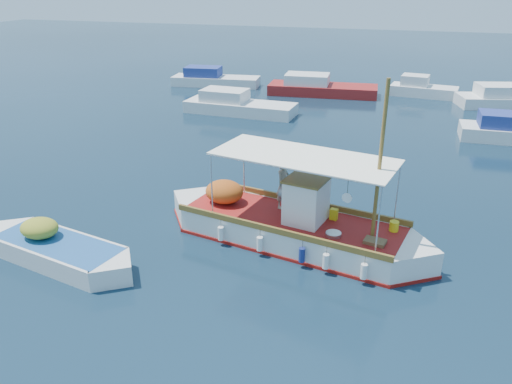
% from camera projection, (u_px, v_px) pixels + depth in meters
% --- Properties ---
extents(ground, '(160.00, 160.00, 0.00)m').
position_uv_depth(ground, '(275.00, 236.00, 18.27)').
color(ground, black).
rests_on(ground, ground).
extents(fishing_caique, '(10.14, 4.18, 6.30)m').
position_uv_depth(fishing_caique, '(290.00, 227.00, 17.77)').
color(fishing_caique, white).
rests_on(fishing_caique, ground).
extents(dinghy, '(6.25, 2.65, 1.55)m').
position_uv_depth(dinghy, '(58.00, 252.00, 16.63)').
color(dinghy, white).
rests_on(dinghy, ground).
extents(bg_boat_nw, '(7.75, 2.68, 1.80)m').
position_uv_depth(bg_boat_nw, '(237.00, 106.00, 34.53)').
color(bg_boat_nw, silver).
rests_on(bg_boat_nw, ground).
extents(bg_boat_n, '(8.76, 3.49, 1.80)m').
position_uv_depth(bg_boat_n, '(319.00, 88.00, 40.00)').
color(bg_boat_n, maroon).
rests_on(bg_boat_n, ground).
extents(bg_boat_far_w, '(7.70, 3.21, 1.80)m').
position_uv_depth(bg_boat_far_w, '(213.00, 80.00, 43.26)').
color(bg_boat_far_w, silver).
rests_on(bg_boat_far_w, ground).
extents(bg_boat_far_n, '(5.27, 2.61, 1.80)m').
position_uv_depth(bg_boat_far_n, '(422.00, 90.00, 39.55)').
color(bg_boat_far_n, silver).
rests_on(bg_boat_far_n, ground).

